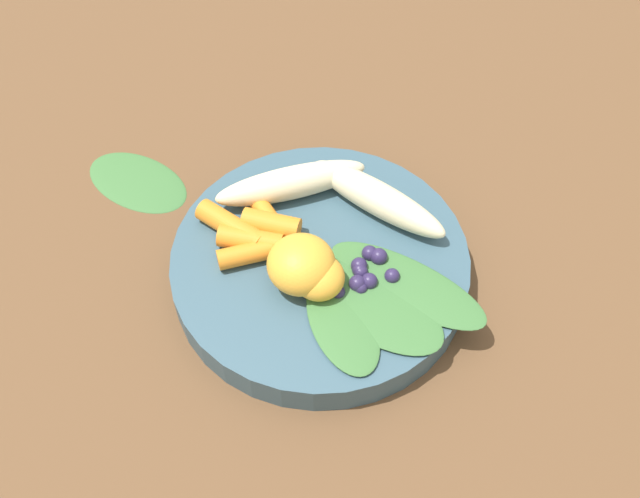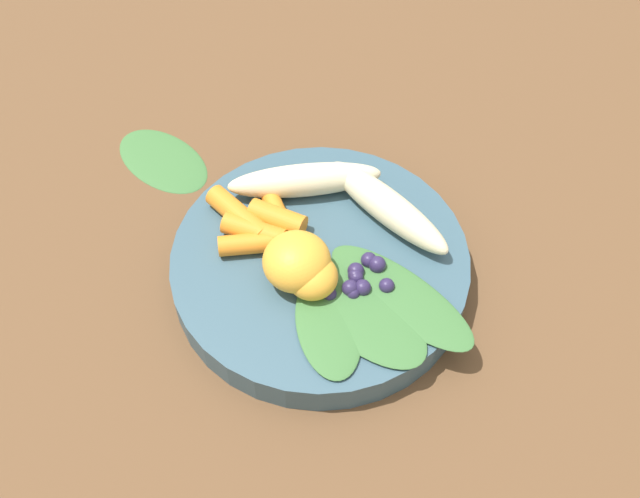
% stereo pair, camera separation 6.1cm
% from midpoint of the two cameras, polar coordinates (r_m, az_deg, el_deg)
% --- Properties ---
extents(ground_plane, '(2.40, 2.40, 0.00)m').
position_cam_midpoint_polar(ground_plane, '(0.64, 2.72, -2.25)').
color(ground_plane, brown).
extents(bowl, '(0.24, 0.24, 0.03)m').
position_cam_midpoint_polar(bowl, '(0.63, 2.77, -1.51)').
color(bowl, '#385666').
rests_on(bowl, ground_plane).
extents(banana_peeled_left, '(0.13, 0.04, 0.03)m').
position_cam_midpoint_polar(banana_peeled_left, '(0.65, 1.74, 5.00)').
color(banana_peeled_left, beige).
rests_on(banana_peeled_left, bowl).
extents(banana_peeled_right, '(0.09, 0.12, 0.03)m').
position_cam_midpoint_polar(banana_peeled_right, '(0.63, 7.78, 2.98)').
color(banana_peeled_right, beige).
rests_on(banana_peeled_right, bowl).
extents(orange_segment_near, '(0.04, 0.04, 0.03)m').
position_cam_midpoint_polar(orange_segment_near, '(0.59, 2.38, -2.28)').
color(orange_segment_near, '#F4A833').
rests_on(orange_segment_near, bowl).
extents(orange_segment_far, '(0.05, 0.05, 0.04)m').
position_cam_midpoint_polar(orange_segment_far, '(0.59, 1.20, -1.14)').
color(orange_segment_far, '#F4A833').
rests_on(orange_segment_far, bowl).
extents(carrot_front, '(0.03, 0.06, 0.02)m').
position_cam_midpoint_polar(carrot_front, '(0.64, -0.81, 3.30)').
color(carrot_front, orange).
rests_on(carrot_front, bowl).
extents(carrot_mid_left, '(0.05, 0.04, 0.02)m').
position_cam_midpoint_polar(carrot_mid_left, '(0.63, -0.45, 2.10)').
color(carrot_mid_left, orange).
rests_on(carrot_mid_left, bowl).
extents(carrot_mid_right, '(0.05, 0.06, 0.02)m').
position_cam_midpoint_polar(carrot_mid_right, '(0.63, -3.38, 2.38)').
color(carrot_mid_right, orange).
rests_on(carrot_mid_right, bowl).
extents(carrot_rear, '(0.05, 0.04, 0.02)m').
position_cam_midpoint_polar(carrot_rear, '(0.62, -2.16, 1.15)').
color(carrot_rear, orange).
rests_on(carrot_rear, bowl).
extents(carrot_small, '(0.05, 0.02, 0.02)m').
position_cam_midpoint_polar(carrot_small, '(0.61, -2.52, 0.19)').
color(carrot_small, orange).
rests_on(carrot_small, bowl).
extents(blueberry_pile, '(0.06, 0.04, 0.01)m').
position_cam_midpoint_polar(blueberry_pile, '(0.60, 5.85, -2.40)').
color(blueberry_pile, '#2D234C').
rests_on(blueberry_pile, bowl).
extents(kale_leaf_left, '(0.05, 0.09, 0.01)m').
position_cam_midpoint_polar(kale_leaf_left, '(0.58, 3.61, -5.90)').
color(kale_leaf_left, '#3D7038').
rests_on(kale_leaf_left, bowl).
extents(kale_leaf_right, '(0.12, 0.14, 0.01)m').
position_cam_midpoint_polar(kale_leaf_right, '(0.59, 5.97, -4.79)').
color(kale_leaf_right, '#3D7038').
rests_on(kale_leaf_right, bowl).
extents(kale_leaf_rear, '(0.12, 0.14, 0.01)m').
position_cam_midpoint_polar(kale_leaf_rear, '(0.60, 8.91, -3.70)').
color(kale_leaf_rear, '#3D7038').
rests_on(kale_leaf_rear, bowl).
extents(kale_leaf_stray, '(0.11, 0.12, 0.01)m').
position_cam_midpoint_polar(kale_leaf_stray, '(0.73, -9.32, 6.49)').
color(kale_leaf_stray, '#3D7038').
rests_on(kale_leaf_stray, ground_plane).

